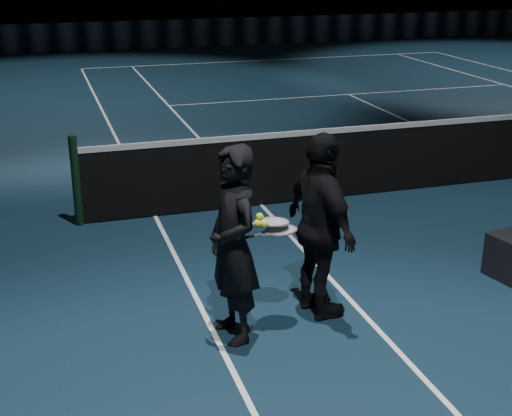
% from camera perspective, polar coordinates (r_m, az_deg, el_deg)
% --- Properties ---
extents(net_post_left, '(0.10, 0.10, 1.10)m').
position_cam_1_polar(net_post_left, '(8.64, -14.20, 2.11)').
color(net_post_left, black).
rests_on(net_post_left, floor).
extents(sponsor_backdrop, '(22.00, 0.15, 0.90)m').
position_cam_1_polar(sponsor_backdrop, '(24.82, -1.45, 13.94)').
color(sponsor_backdrop, black).
rests_on(sponsor_backdrop, floor).
extents(player_a, '(0.50, 0.67, 1.68)m').
position_cam_1_polar(player_a, '(5.84, -1.83, -2.98)').
color(player_a, black).
rests_on(player_a, floor).
extents(player_b, '(0.57, 1.04, 1.68)m').
position_cam_1_polar(player_b, '(6.23, 5.21, -1.53)').
color(player_b, black).
rests_on(player_b, floor).
extents(racket_lower, '(0.71, 0.34, 0.03)m').
position_cam_1_polar(racket_lower, '(6.02, 2.02, -1.79)').
color(racket_lower, black).
rests_on(racket_lower, player_a).
extents(racket_upper, '(0.71, 0.38, 0.10)m').
position_cam_1_polar(racket_upper, '(6.00, 1.42, -1.12)').
color(racket_upper, black).
rests_on(racket_upper, player_b).
extents(tennis_balls, '(0.12, 0.10, 0.12)m').
position_cam_1_polar(tennis_balls, '(5.89, 0.36, -1.10)').
color(tennis_balls, '#C6E730').
rests_on(tennis_balls, racket_upper).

